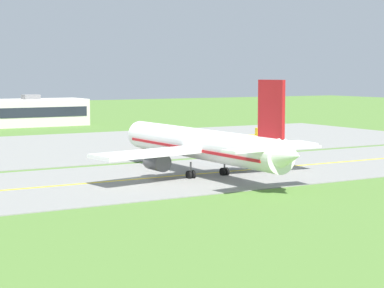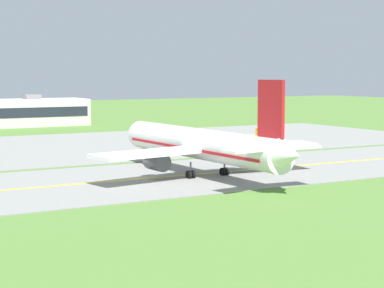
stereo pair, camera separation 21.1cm
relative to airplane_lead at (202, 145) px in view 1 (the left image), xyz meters
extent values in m
plane|color=#517A33|center=(-7.50, 1.18, -4.13)|extent=(500.00, 500.00, 0.00)
cube|color=gray|center=(-7.50, 1.18, -4.08)|extent=(240.00, 28.00, 0.10)
cube|color=gray|center=(2.50, 43.18, -4.08)|extent=(140.00, 52.00, 0.10)
cube|color=yellow|center=(-7.50, 1.18, -4.03)|extent=(220.00, 0.60, 0.01)
cylinder|color=white|center=(-0.02, 0.49, 0.07)|extent=(5.05, 34.11, 4.00)
cone|color=white|center=(-0.58, 18.68, 0.07)|extent=(3.88, 2.72, 3.80)
cone|color=white|center=(0.56, -17.90, 0.47)|extent=(3.50, 3.30, 3.40)
cube|color=red|center=(-0.02, 0.49, -0.43)|extent=(5.05, 31.39, 0.36)
cube|color=#1E232D|center=(-0.51, 16.48, 0.77)|extent=(3.45, 1.90, 0.70)
cube|color=white|center=(-8.44, -1.97, -0.43)|extent=(15.60, 7.28, 0.50)
cylinder|color=#47474C|center=(-6.51, 0.09, -1.83)|extent=(2.40, 3.47, 2.30)
cylinder|color=black|center=(-6.56, 1.69, -1.83)|extent=(2.11, 0.31, 2.10)
cube|color=white|center=(8.55, -1.45, -0.43)|extent=(15.43, 6.40, 0.50)
cylinder|color=#47474C|center=(6.49, 0.49, -1.83)|extent=(2.40, 3.47, 2.30)
cylinder|color=black|center=(6.44, 2.09, -1.83)|extent=(2.11, 0.31, 2.10)
cube|color=red|center=(0.45, -14.50, 5.32)|extent=(0.54, 4.41, 6.50)
cube|color=white|center=(-2.74, -14.80, 0.87)|extent=(6.27, 3.19, 0.30)
cube|color=white|center=(3.65, -14.61, 0.87)|extent=(6.16, 2.84, 0.30)
cylinder|color=slate|center=(-0.42, 13.48, -2.76)|extent=(0.24, 0.24, 1.65)
cylinder|color=black|center=(-0.42, 13.48, -3.58)|extent=(0.38, 1.11, 1.10)
cylinder|color=slate|center=(-2.55, -1.59, -2.76)|extent=(0.24, 0.24, 1.65)
cylinder|color=black|center=(-2.83, -1.60, -3.58)|extent=(0.38, 1.11, 1.10)
cylinder|color=black|center=(-2.28, -1.58, -3.58)|extent=(0.38, 1.11, 1.10)
cylinder|color=slate|center=(2.65, -1.43, -2.76)|extent=(0.24, 0.24, 1.65)
cylinder|color=black|center=(2.37, -1.44, -3.58)|extent=(0.38, 1.11, 1.10)
cylinder|color=black|center=(2.92, -1.42, -3.58)|extent=(0.38, 1.11, 1.10)
cube|color=orange|center=(8.37, 32.77, -2.63)|extent=(2.59, 2.65, 1.80)
cube|color=#1E232D|center=(7.72, 33.17, -2.32)|extent=(1.08, 1.62, 0.81)
cube|color=orange|center=(11.09, 31.07, -3.33)|extent=(5.01, 4.22, 0.40)
cylinder|color=orange|center=(8.37, 32.77, -1.63)|extent=(0.20, 0.20, 0.18)
cylinder|color=black|center=(7.84, 31.92, -3.68)|extent=(0.92, 0.73, 0.90)
cylinder|color=black|center=(8.90, 33.62, -3.68)|extent=(0.92, 0.73, 0.90)
cylinder|color=black|center=(11.31, 29.70, -3.68)|extent=(0.92, 0.73, 0.90)
cylinder|color=black|center=(12.42, 31.48, -3.68)|extent=(0.92, 0.73, 0.90)
cube|color=yellow|center=(35.88, 36.97, -2.63)|extent=(2.41, 2.52, 1.80)
cube|color=#1E232D|center=(36.59, 36.69, -2.32)|extent=(0.79, 1.75, 0.81)
cube|color=yellow|center=(32.91, 38.15, -3.33)|extent=(5.05, 3.65, 0.40)
cylinder|color=orange|center=(35.88, 36.97, -1.63)|extent=(0.20, 0.20, 0.18)
cylinder|color=black|center=(36.25, 37.90, -3.68)|extent=(0.95, 0.61, 0.90)
cylinder|color=black|center=(35.51, 36.04, -3.68)|extent=(0.95, 0.61, 0.90)
cylinder|color=black|center=(32.44, 39.47, -3.68)|extent=(0.95, 0.61, 0.90)
cylinder|color=black|center=(31.66, 37.52, -3.68)|extent=(0.95, 0.61, 0.90)
cube|color=#1E232D|center=(-2.40, 91.12, -0.37)|extent=(43.85, 0.10, 2.46)
cube|color=slate|center=(6.73, 97.35, 3.31)|extent=(4.00, 4.00, 1.20)
camera|label=1|loc=(-45.74, -76.98, 9.24)|focal=64.52mm
camera|label=2|loc=(-45.56, -77.09, 9.24)|focal=64.52mm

